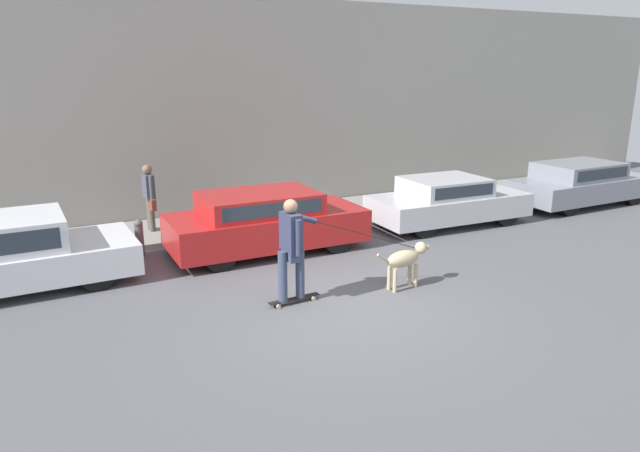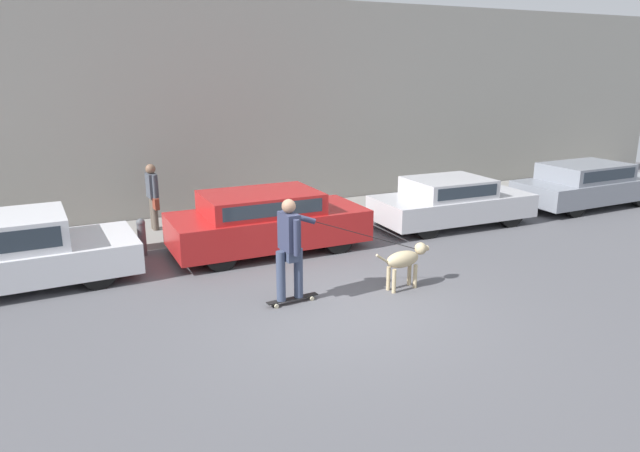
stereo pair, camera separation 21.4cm
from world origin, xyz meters
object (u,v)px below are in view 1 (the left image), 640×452
object	(u,v)px
parked_car_1	(265,222)
dog	(406,259)
skateboarder	(292,245)
pedestrian_with_bag	(149,194)
fire_hydrant	(139,237)
parked_car_2	(447,201)
parked_car_0	(7,255)
parked_car_3	(580,184)

from	to	relation	value
parked_car_1	dog	distance (m)	3.38
skateboarder	pedestrian_with_bag	xyz separation A→B (m)	(-1.32, 5.00, -0.01)
fire_hydrant	parked_car_2	bearing A→B (deg)	-6.59
parked_car_0	pedestrian_with_bag	bearing A→B (deg)	35.27
parked_car_0	dog	size ratio (longest dim) A/B	3.69
parked_car_2	skateboarder	distance (m)	6.15
parked_car_0	skateboarder	world-z (taller)	skateboarder
parked_car_2	dog	size ratio (longest dim) A/B	3.48
parked_car_0	dog	world-z (taller)	parked_car_0
parked_car_2	pedestrian_with_bag	xyz separation A→B (m)	(-6.76, 2.18, 0.42)
parked_car_1	pedestrian_with_bag	xyz separation A→B (m)	(-1.95, 2.18, 0.35)
parked_car_0	parked_car_1	distance (m)	4.79
parked_car_3	parked_car_0	bearing A→B (deg)	178.74
parked_car_0	skateboarder	size ratio (longest dim) A/B	1.48
parked_car_3	pedestrian_with_bag	bearing A→B (deg)	167.95
parked_car_3	pedestrian_with_bag	distance (m)	11.66
parked_car_0	parked_car_1	bearing A→B (deg)	-2.17
parked_car_1	dog	xyz separation A→B (m)	(1.44, -3.06, -0.11)
skateboarder	fire_hydrant	xyz separation A→B (m)	(-1.81, 3.66, -0.60)
dog	pedestrian_with_bag	xyz separation A→B (m)	(-3.38, 5.24, 0.47)
dog	fire_hydrant	xyz separation A→B (m)	(-3.88, 3.90, -0.12)
parked_car_0	skateboarder	distance (m)	5.04
parked_car_1	skateboarder	world-z (taller)	skateboarder
parked_car_2	skateboarder	world-z (taller)	skateboarder
skateboarder	fire_hydrant	world-z (taller)	skateboarder
parked_car_0	parked_car_1	size ratio (longest dim) A/B	1.03
parked_car_3	pedestrian_with_bag	size ratio (longest dim) A/B	2.82
parked_car_1	fire_hydrant	bearing A→B (deg)	161.18
parked_car_3	skateboarder	world-z (taller)	skateboarder
parked_car_1	skateboarder	distance (m)	2.91
parked_car_1	parked_car_2	world-z (taller)	parked_car_1
parked_car_3	pedestrian_with_bag	xyz separation A→B (m)	(-11.45, 2.18, 0.39)
parked_car_0	fire_hydrant	world-z (taller)	parked_car_0
parked_car_2	parked_car_1	bearing A→B (deg)	-178.52
dog	skateboarder	bearing A→B (deg)	167.76
parked_car_0	fire_hydrant	size ratio (longest dim) A/B	5.34
parked_car_0	pedestrian_with_bag	distance (m)	3.61
pedestrian_with_bag	skateboarder	bearing A→B (deg)	99.75
parked_car_1	skateboarder	size ratio (longest dim) A/B	1.44
parked_car_0	skateboarder	bearing A→B (deg)	-36.28
parked_car_0	parked_car_3	distance (m)	14.30
parked_car_3	pedestrian_with_bag	world-z (taller)	pedestrian_with_bag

